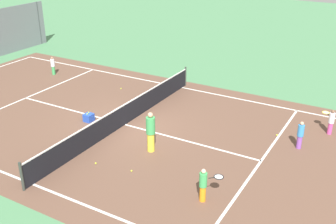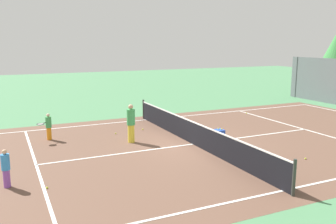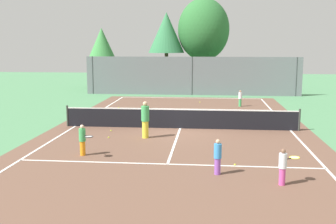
{
  "view_description": "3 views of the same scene",
  "coord_description": "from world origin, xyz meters",
  "px_view_note": "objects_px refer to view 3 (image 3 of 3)",
  "views": [
    {
      "loc": [
        -13.45,
        -10.03,
        8.12
      ],
      "look_at": [
        0.64,
        -1.9,
        0.81
      ],
      "focal_mm": 43.51,
      "sensor_mm": 36.0,
      "label": 1
    },
    {
      "loc": [
        13.2,
        -7.34,
        4.32
      ],
      "look_at": [
        -0.88,
        -0.78,
        1.33
      ],
      "focal_mm": 38.75,
      "sensor_mm": 36.0,
      "label": 2
    },
    {
      "loc": [
        1.43,
        -20.63,
        4.26
      ],
      "look_at": [
        -0.46,
        -1.62,
        1.11
      ],
      "focal_mm": 44.28,
      "sensor_mm": 36.0,
      "label": 3
    }
  ],
  "objects_px": {
    "player_3": "(283,166)",
    "ball_crate": "(173,119)",
    "player_1": "(145,119)",
    "tennis_ball_2": "(200,102)",
    "tennis_ball_1": "(281,129)",
    "tennis_ball_3": "(109,137)",
    "player_0": "(240,98)",
    "player_2": "(218,157)",
    "player_4": "(83,140)",
    "tennis_ball_0": "(111,131)",
    "tennis_ball_6": "(119,108)",
    "tennis_ball_4": "(247,119)",
    "tennis_ball_5": "(235,165)"
  },
  "relations": [
    {
      "from": "player_0",
      "to": "tennis_ball_1",
      "type": "distance_m",
      "value": 7.73
    },
    {
      "from": "tennis_ball_4",
      "to": "player_4",
      "type": "bearing_deg",
      "value": -129.71
    },
    {
      "from": "tennis_ball_2",
      "to": "tennis_ball_0",
      "type": "bearing_deg",
      "value": -111.44
    },
    {
      "from": "player_0",
      "to": "tennis_ball_4",
      "type": "relative_size",
      "value": 16.94
    },
    {
      "from": "player_3",
      "to": "tennis_ball_1",
      "type": "relative_size",
      "value": 17.23
    },
    {
      "from": "player_0",
      "to": "tennis_ball_0",
      "type": "bearing_deg",
      "value": -127.82
    },
    {
      "from": "player_3",
      "to": "ball_crate",
      "type": "xyz_separation_m",
      "value": [
        -4.24,
        9.88,
        -0.41
      ]
    },
    {
      "from": "tennis_ball_4",
      "to": "tennis_ball_6",
      "type": "bearing_deg",
      "value": 157.16
    },
    {
      "from": "tennis_ball_0",
      "to": "tennis_ball_2",
      "type": "bearing_deg",
      "value": 68.56
    },
    {
      "from": "tennis_ball_0",
      "to": "tennis_ball_1",
      "type": "xyz_separation_m",
      "value": [
        8.42,
        1.34,
        0.0
      ]
    },
    {
      "from": "tennis_ball_1",
      "to": "tennis_ball_5",
      "type": "xyz_separation_m",
      "value": [
        -2.69,
        -6.62,
        0.0
      ]
    },
    {
      "from": "player_2",
      "to": "player_4",
      "type": "bearing_deg",
      "value": 160.16
    },
    {
      "from": "player_0",
      "to": "tennis_ball_2",
      "type": "distance_m",
      "value": 3.26
    },
    {
      "from": "player_2",
      "to": "player_3",
      "type": "xyz_separation_m",
      "value": [
        1.97,
        -0.82,
        -0.01
      ]
    },
    {
      "from": "player_0",
      "to": "tennis_ball_0",
      "type": "xyz_separation_m",
      "value": [
        -6.91,
        -8.91,
        -0.54
      ]
    },
    {
      "from": "player_3",
      "to": "tennis_ball_5",
      "type": "height_order",
      "value": "player_3"
    },
    {
      "from": "ball_crate",
      "to": "tennis_ball_3",
      "type": "distance_m",
      "value": 4.91
    },
    {
      "from": "tennis_ball_2",
      "to": "tennis_ball_1",
      "type": "bearing_deg",
      "value": -64.9
    },
    {
      "from": "tennis_ball_6",
      "to": "player_4",
      "type": "bearing_deg",
      "value": -84.12
    },
    {
      "from": "tennis_ball_0",
      "to": "tennis_ball_3",
      "type": "distance_m",
      "value": 1.5
    },
    {
      "from": "tennis_ball_3",
      "to": "tennis_ball_2",
      "type": "bearing_deg",
      "value": 72.04
    },
    {
      "from": "tennis_ball_1",
      "to": "tennis_ball_5",
      "type": "distance_m",
      "value": 7.15
    },
    {
      "from": "player_2",
      "to": "player_3",
      "type": "bearing_deg",
      "value": -22.7
    },
    {
      "from": "tennis_ball_5",
      "to": "player_2",
      "type": "bearing_deg",
      "value": -120.68
    },
    {
      "from": "tennis_ball_3",
      "to": "player_0",
      "type": "bearing_deg",
      "value": 57.28
    },
    {
      "from": "player_4",
      "to": "tennis_ball_0",
      "type": "distance_m",
      "value": 4.55
    },
    {
      "from": "player_2",
      "to": "tennis_ball_6",
      "type": "distance_m",
      "value": 15.06
    },
    {
      "from": "tennis_ball_5",
      "to": "player_1",
      "type": "bearing_deg",
      "value": 133.65
    },
    {
      "from": "player_4",
      "to": "tennis_ball_4",
      "type": "relative_size",
      "value": 18.28
    },
    {
      "from": "ball_crate",
      "to": "tennis_ball_1",
      "type": "xyz_separation_m",
      "value": [
        5.6,
        -1.36,
        -0.15
      ]
    },
    {
      "from": "ball_crate",
      "to": "tennis_ball_5",
      "type": "bearing_deg",
      "value": -69.97
    },
    {
      "from": "player_0",
      "to": "tennis_ball_4",
      "type": "distance_m",
      "value": 5.08
    },
    {
      "from": "player_3",
      "to": "tennis_ball_1",
      "type": "bearing_deg",
      "value": 80.98
    },
    {
      "from": "player_2",
      "to": "tennis_ball_1",
      "type": "height_order",
      "value": "player_2"
    },
    {
      "from": "player_0",
      "to": "player_3",
      "type": "relative_size",
      "value": 0.98
    },
    {
      "from": "player_1",
      "to": "tennis_ball_6",
      "type": "distance_m",
      "value": 9.17
    },
    {
      "from": "player_0",
      "to": "tennis_ball_3",
      "type": "bearing_deg",
      "value": -122.72
    },
    {
      "from": "ball_crate",
      "to": "tennis_ball_6",
      "type": "distance_m",
      "value": 6.13
    },
    {
      "from": "player_1",
      "to": "player_3",
      "type": "distance_m",
      "value": 7.84
    },
    {
      "from": "tennis_ball_2",
      "to": "tennis_ball_3",
      "type": "distance_m",
      "value": 12.59
    },
    {
      "from": "player_0",
      "to": "ball_crate",
      "type": "bearing_deg",
      "value": -123.41
    },
    {
      "from": "player_0",
      "to": "tennis_ball_6",
      "type": "xyz_separation_m",
      "value": [
        -8.15,
        -1.61,
        -0.54
      ]
    },
    {
      "from": "player_1",
      "to": "tennis_ball_2",
      "type": "distance_m",
      "value": 12.01
    },
    {
      "from": "tennis_ball_1",
      "to": "tennis_ball_4",
      "type": "distance_m",
      "value": 2.92
    },
    {
      "from": "player_2",
      "to": "tennis_ball_0",
      "type": "relative_size",
      "value": 18.0
    },
    {
      "from": "player_1",
      "to": "tennis_ball_1",
      "type": "xyz_separation_m",
      "value": [
        6.51,
        2.62,
        -0.83
      ]
    },
    {
      "from": "player_1",
      "to": "tennis_ball_3",
      "type": "xyz_separation_m",
      "value": [
        -1.67,
        -0.2,
        -0.83
      ]
    },
    {
      "from": "tennis_ball_1",
      "to": "tennis_ball_2",
      "type": "distance_m",
      "value": 10.12
    },
    {
      "from": "tennis_ball_0",
      "to": "tennis_ball_1",
      "type": "bearing_deg",
      "value": 9.06
    },
    {
      "from": "player_4",
      "to": "tennis_ball_4",
      "type": "height_order",
      "value": "player_4"
    }
  ]
}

